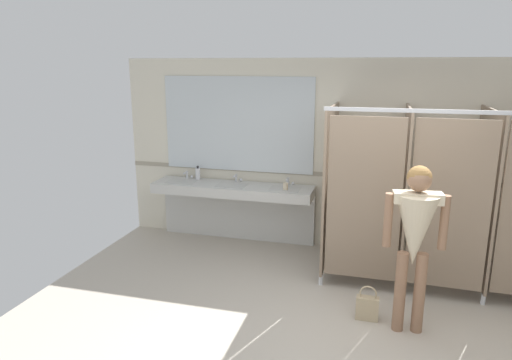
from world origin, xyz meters
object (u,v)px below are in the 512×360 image
at_px(soap_dispenser, 198,174).
at_px(paper_cup, 286,186).
at_px(handbag, 367,307).
at_px(person_standing, 415,230).

distance_m(soap_dispenser, paper_cup, 1.40).
bearing_deg(handbag, person_standing, -15.13).
bearing_deg(person_standing, soap_dispenser, 147.26).
height_order(handbag, paper_cup, paper_cup).
bearing_deg(person_standing, handbag, 164.87).
height_order(person_standing, handbag, person_standing).
distance_m(handbag, paper_cup, 2.12).
height_order(handbag, soap_dispenser, soap_dispenser).
bearing_deg(paper_cup, handbag, -52.66).
relative_size(handbag, soap_dispenser, 1.82).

